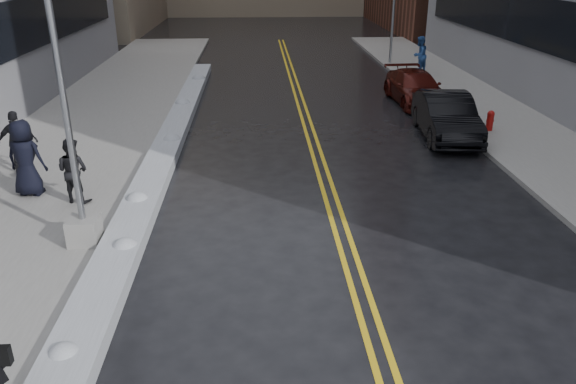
{
  "coord_description": "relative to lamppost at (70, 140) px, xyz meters",
  "views": [
    {
      "loc": [
        0.57,
        -9.29,
        6.06
      ],
      "look_at": [
        1.2,
        1.91,
        1.3
      ],
      "focal_mm": 35.0,
      "sensor_mm": 36.0,
      "label": 1
    }
  ],
  "objects": [
    {
      "name": "lamppost",
      "position": [
        0.0,
        0.0,
        0.0
      ],
      "size": [
        0.65,
        0.65,
        7.62
      ],
      "color": "gray",
      "rests_on": "sidewalk_west"
    },
    {
      "name": "lane_line_right",
      "position": [
        5.95,
        8.0,
        -2.53
      ],
      "size": [
        0.12,
        50.0,
        0.01
      ],
      "primitive_type": "cube",
      "color": "gold",
      "rests_on": "ground"
    },
    {
      "name": "lane_line_left",
      "position": [
        5.65,
        8.0,
        -2.53
      ],
      "size": [
        0.12,
        50.0,
        0.01
      ],
      "primitive_type": "cube",
      "color": "gold",
      "rests_on": "ground"
    },
    {
      "name": "fire_hydrant",
      "position": [
        12.3,
        8.0,
        -1.98
      ],
      "size": [
        0.26,
        0.26,
        0.73
      ],
      "color": "maroon",
      "rests_on": "sidewalk_east"
    },
    {
      "name": "car_black",
      "position": [
        10.55,
        7.69,
        -1.75
      ],
      "size": [
        2.05,
        4.86,
        1.56
      ],
      "primitive_type": "imported",
      "rotation": [
        0.0,
        0.0,
        -0.08
      ],
      "color": "black",
      "rests_on": "ground"
    },
    {
      "name": "pedestrian_east",
      "position": [
        12.54,
        18.52,
        -1.4
      ],
      "size": [
        1.21,
        1.2,
        1.97
      ],
      "primitive_type": "imported",
      "rotation": [
        0.0,
        0.0,
        3.89
      ],
      "color": "navy",
      "rests_on": "sidewalk_east"
    },
    {
      "name": "pedestrian_c",
      "position": [
        -2.2,
        2.87,
        -1.36
      ],
      "size": [
        1.1,
        0.82,
        2.04
      ],
      "primitive_type": "imported",
      "rotation": [
        0.0,
        0.0,
        2.96
      ],
      "color": "black",
      "rests_on": "sidewalk_west"
    },
    {
      "name": "snow_ridge",
      "position": [
        0.85,
        6.0,
        -2.36
      ],
      "size": [
        0.9,
        30.0,
        0.34
      ],
      "primitive_type": "cube",
      "color": "#B8BBC1",
      "rests_on": "ground"
    },
    {
      "name": "sidewalk_east",
      "position": [
        13.3,
        8.0,
        -2.46
      ],
      "size": [
        4.0,
        50.0,
        0.15
      ],
      "primitive_type": "cube",
      "color": "gray",
      "rests_on": "ground"
    },
    {
      "name": "car_maroon",
      "position": [
        10.8,
        12.73,
        -1.85
      ],
      "size": [
        2.12,
        4.82,
        1.38
      ],
      "primitive_type": "imported",
      "rotation": [
        0.0,
        0.0,
        0.04
      ],
      "color": "#410E0A",
      "rests_on": "ground"
    },
    {
      "name": "pedestrian_d",
      "position": [
        -3.06,
        4.61,
        -1.47
      ],
      "size": [
        1.13,
        0.61,
        1.83
      ],
      "primitive_type": "imported",
      "rotation": [
        0.0,
        0.0,
        3.3
      ],
      "color": "black",
      "rests_on": "sidewalk_west"
    },
    {
      "name": "sidewalk_west",
      "position": [
        -2.45,
        8.0,
        -2.46
      ],
      "size": [
        5.5,
        50.0,
        0.15
      ],
      "primitive_type": "cube",
      "color": "gray",
      "rests_on": "ground"
    },
    {
      "name": "ground",
      "position": [
        3.3,
        -2.0,
        -2.53
      ],
      "size": [
        160.0,
        160.0,
        0.0
      ],
      "primitive_type": "plane",
      "color": "black",
      "rests_on": "ground"
    },
    {
      "name": "traffic_signal",
      "position": [
        11.8,
        22.0,
        0.87
      ],
      "size": [
        0.16,
        0.2,
        6.0
      ],
      "color": "gray",
      "rests_on": "sidewalk_east"
    },
    {
      "name": "pedestrian_b",
      "position": [
        -0.85,
        2.34,
        -1.54
      ],
      "size": [
        1.0,
        0.89,
        1.7
      ],
      "primitive_type": "imported",
      "rotation": [
        0.0,
        0.0,
        2.78
      ],
      "color": "black",
      "rests_on": "sidewalk_west"
    }
  ]
}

